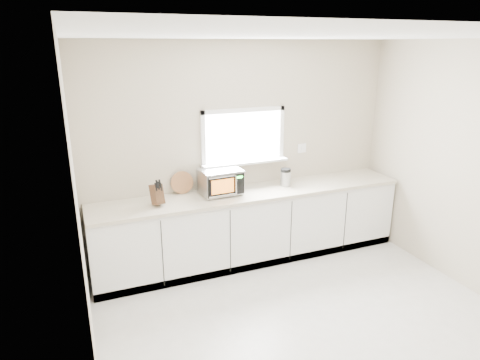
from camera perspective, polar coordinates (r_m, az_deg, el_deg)
ground at (r=4.37m, az=10.99°, el=-19.97°), size 4.00×4.00×0.00m
back_wall at (r=5.39m, az=0.37°, el=3.94°), size 4.00×0.17×2.70m
cabinets at (r=5.43m, az=1.54°, el=-6.27°), size 3.92×0.60×0.88m
countertop at (r=5.25m, az=1.63°, el=-1.72°), size 3.92×0.64×0.04m
microwave at (r=5.12m, az=-2.61°, el=-0.15°), size 0.49×0.40×0.31m
knife_block at (r=4.85m, az=-11.01°, el=-1.83°), size 0.15×0.23×0.31m
cutting_board at (r=5.18m, az=-7.74°, el=-0.33°), size 0.27×0.07×0.27m
coffee_grinder at (r=5.45m, az=6.09°, el=0.39°), size 0.16×0.16×0.23m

